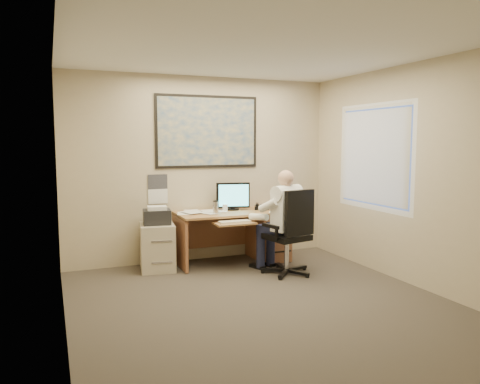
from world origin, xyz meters
name	(u,v)px	position (x,y,z in m)	size (l,w,h in m)	color
room_shell	(267,181)	(0.00, 0.00, 1.35)	(4.00, 4.50, 2.70)	#3D362F
desk	(253,230)	(0.67, 1.90, 0.44)	(1.60, 0.97, 1.15)	#A97948
world_map	(207,132)	(0.09, 2.23, 1.90)	(1.56, 0.03, 1.06)	#1E4C93
wall_calendar	(158,189)	(-0.66, 2.24, 1.08)	(0.28, 0.01, 0.42)	white
window_blinds	(374,157)	(1.97, 0.80, 1.55)	(0.06, 1.40, 1.30)	beige
filing_cabinet	(157,242)	(-0.75, 1.91, 0.38)	(0.52, 0.60, 0.88)	#C0B59B
office_chair	(288,250)	(0.79, 1.01, 0.33)	(0.81, 0.81, 1.14)	black
person	(286,222)	(0.80, 1.09, 0.69)	(0.56, 0.80, 1.38)	white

